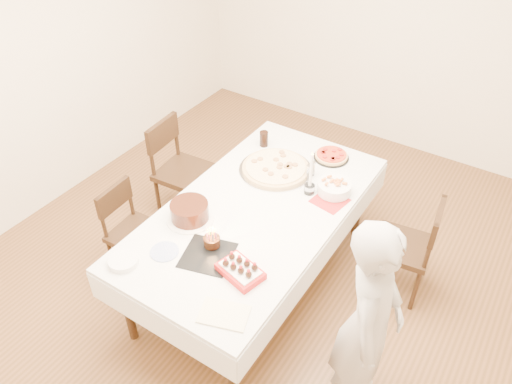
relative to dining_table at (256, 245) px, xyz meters
The scene contains 22 objects.
floor 0.38m from the dining_table, 27.23° to the left, with size 5.00×5.00×0.00m, color #55381D.
wall_back 2.72m from the dining_table, 88.41° to the left, with size 4.50×0.04×2.70m, color beige.
wall_left 2.39m from the dining_table, behind, with size 0.04×5.00×2.70m, color beige.
dining_table is the anchor object (origin of this frame).
chair_right_savory 1.09m from the dining_table, 29.42° to the left, with size 0.44×0.44×0.87m, color #321E10, non-canonical shape.
chair_left_savory 1.02m from the dining_table, 160.63° to the left, with size 0.48×0.48×0.94m, color #321E10, non-canonical shape.
chair_left_dessert 0.92m from the dining_table, 152.95° to the right, with size 0.41×0.41×0.81m, color #321E10, non-canonical shape.
person 1.23m from the dining_table, 24.55° to the right, with size 0.54×0.35×1.48m, color #B2ACA8.
pizza_white 0.62m from the dining_table, 104.28° to the left, with size 0.58×0.58×0.04m, color beige.
pizza_pepperoni 0.96m from the dining_table, 78.55° to the left, with size 0.29×0.29×0.04m, color red.
red_placemat 0.66m from the dining_table, 41.54° to the left, with size 0.23×0.23×0.01m, color #B21E1E.
pasta_bowl 0.74m from the dining_table, 49.83° to the left, with size 0.25×0.25×0.08m, color white.
taper_candle 0.71m from the dining_table, 57.01° to the left, with size 0.08×0.08×0.37m, color white.
shaker_pair 0.69m from the dining_table, 74.18° to the left, with size 0.10×0.10×0.12m, color white, non-canonical shape.
cola_glass 0.92m from the dining_table, 118.29° to the left, with size 0.07×0.07×0.13m, color black.
layer_cake 0.65m from the dining_table, 133.26° to the right, with size 0.34×0.34×0.13m, color #32150C.
cake_board 0.67m from the dining_table, 90.67° to the right, with size 0.31×0.31×0.01m, color black.
birthday_cake 0.66m from the dining_table, 94.19° to the right, with size 0.11×0.11×0.13m, color #33180E.
strawberry_box 0.75m from the dining_table, 65.85° to the right, with size 0.28×0.19×0.07m, color #AD1413, non-canonical shape.
box_lid 1.02m from the dining_table, 68.12° to the right, with size 0.28×0.19×0.02m, color beige.
plate_stack 1.07m from the dining_table, 114.52° to the right, with size 0.19×0.19×0.04m, color white.
china_plate 0.83m from the dining_table, 110.75° to the right, with size 0.19×0.19×0.01m, color white.
Camera 1 is at (1.40, -2.30, 3.07)m, focal length 35.00 mm.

